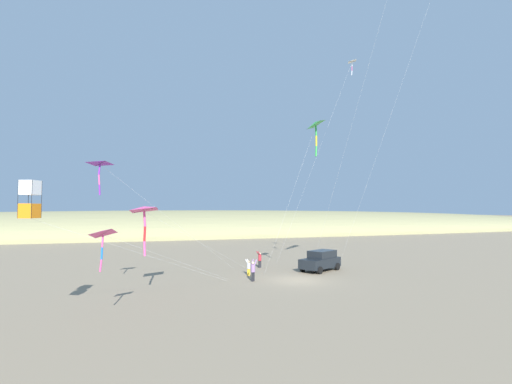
{
  "coord_description": "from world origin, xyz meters",
  "views": [
    {
      "loc": [
        -28.18,
        12.24,
        5.7
      ],
      "look_at": [
        -4.59,
        4.92,
        6.8
      ],
      "focal_mm": 26.62,
      "sensor_mm": 36.0,
      "label": 1
    }
  ],
  "objects_px": {
    "person_child_green_jacket": "(260,259)",
    "kite_delta_long_streamer_right": "(315,125)",
    "parked_car": "(321,260)",
    "kite_delta_yellow_midlevel": "(103,234)",
    "kite_delta_teal_far_right": "(144,210)",
    "kite_box_orange_high_right": "(30,199)",
    "kite_delta_white_trailing": "(100,164)",
    "person_child_grey_jacket": "(249,267)",
    "cooler_box": "(312,264)",
    "person_adult_flyer": "(253,269)",
    "kite_delta_striped_overhead": "(351,64)"
  },
  "relations": [
    {
      "from": "person_child_green_jacket",
      "to": "kite_delta_long_streamer_right",
      "type": "relative_size",
      "value": 0.13
    },
    {
      "from": "parked_car",
      "to": "kite_delta_yellow_midlevel",
      "type": "distance_m",
      "value": 21.48
    },
    {
      "from": "person_child_green_jacket",
      "to": "kite_delta_teal_far_right",
      "type": "relative_size",
      "value": 0.15
    },
    {
      "from": "kite_box_orange_high_right",
      "to": "kite_delta_long_streamer_right",
      "type": "bearing_deg",
      "value": -69.3
    },
    {
      "from": "kite_box_orange_high_right",
      "to": "kite_delta_yellow_midlevel",
      "type": "relative_size",
      "value": 1.16
    },
    {
      "from": "kite_delta_teal_far_right",
      "to": "kite_delta_white_trailing",
      "type": "height_order",
      "value": "kite_delta_white_trailing"
    },
    {
      "from": "person_child_grey_jacket",
      "to": "kite_delta_yellow_midlevel",
      "type": "height_order",
      "value": "kite_delta_yellow_midlevel"
    },
    {
      "from": "cooler_box",
      "to": "kite_delta_teal_far_right",
      "type": "relative_size",
      "value": 0.06
    },
    {
      "from": "parked_car",
      "to": "person_adult_flyer",
      "type": "xyz_separation_m",
      "value": [
        -2.99,
        7.41,
        -0.03
      ]
    },
    {
      "from": "parked_car",
      "to": "kite_delta_striped_overhead",
      "type": "distance_m",
      "value": 18.3
    },
    {
      "from": "person_child_green_jacket",
      "to": "parked_car",
      "type": "bearing_deg",
      "value": -125.37
    },
    {
      "from": "person_child_green_jacket",
      "to": "kite_delta_long_streamer_right",
      "type": "xyz_separation_m",
      "value": [
        -8.56,
        -1.81,
        11.38
      ]
    },
    {
      "from": "kite_delta_yellow_midlevel",
      "to": "person_adult_flyer",
      "type": "bearing_deg",
      "value": -50.35
    },
    {
      "from": "cooler_box",
      "to": "kite_delta_yellow_midlevel",
      "type": "bearing_deg",
      "value": 127.95
    },
    {
      "from": "kite_delta_yellow_midlevel",
      "to": "kite_delta_striped_overhead",
      "type": "bearing_deg",
      "value": -63.85
    },
    {
      "from": "parked_car",
      "to": "kite_delta_long_streamer_right",
      "type": "distance_m",
      "value": 12.77
    },
    {
      "from": "kite_delta_teal_far_right",
      "to": "kite_delta_white_trailing",
      "type": "relative_size",
      "value": 0.91
    },
    {
      "from": "person_adult_flyer",
      "to": "person_child_green_jacket",
      "type": "relative_size",
      "value": 1.06
    },
    {
      "from": "parked_car",
      "to": "kite_box_orange_high_right",
      "type": "height_order",
      "value": "kite_box_orange_high_right"
    },
    {
      "from": "kite_delta_teal_far_right",
      "to": "kite_delta_striped_overhead",
      "type": "bearing_deg",
      "value": -76.81
    },
    {
      "from": "kite_delta_yellow_midlevel",
      "to": "kite_delta_teal_far_right",
      "type": "height_order",
      "value": "kite_delta_teal_far_right"
    },
    {
      "from": "person_child_green_jacket",
      "to": "person_child_grey_jacket",
      "type": "height_order",
      "value": "person_child_green_jacket"
    },
    {
      "from": "kite_delta_white_trailing",
      "to": "person_adult_flyer",
      "type": "bearing_deg",
      "value": -72.52
    },
    {
      "from": "person_child_green_jacket",
      "to": "kite_delta_striped_overhead",
      "type": "xyz_separation_m",
      "value": [
        -5.08,
        -7.2,
        18.15
      ]
    },
    {
      "from": "parked_car",
      "to": "person_child_green_jacket",
      "type": "bearing_deg",
      "value": 54.63
    },
    {
      "from": "parked_car",
      "to": "kite_delta_yellow_midlevel",
      "type": "bearing_deg",
      "value": 123.07
    },
    {
      "from": "kite_delta_yellow_midlevel",
      "to": "kite_delta_teal_far_right",
      "type": "relative_size",
      "value": 0.96
    },
    {
      "from": "person_child_grey_jacket",
      "to": "kite_delta_striped_overhead",
      "type": "bearing_deg",
      "value": -97.79
    },
    {
      "from": "kite_box_orange_high_right",
      "to": "kite_delta_yellow_midlevel",
      "type": "bearing_deg",
      "value": -83.61
    },
    {
      "from": "parked_car",
      "to": "person_child_green_jacket",
      "type": "relative_size",
      "value": 2.9
    },
    {
      "from": "kite_delta_long_streamer_right",
      "to": "kite_delta_striped_overhead",
      "type": "relative_size",
      "value": 0.66
    },
    {
      "from": "kite_delta_long_streamer_right",
      "to": "person_child_green_jacket",
      "type": "bearing_deg",
      "value": 11.92
    },
    {
      "from": "cooler_box",
      "to": "person_child_grey_jacket",
      "type": "height_order",
      "value": "person_child_grey_jacket"
    },
    {
      "from": "person_child_grey_jacket",
      "to": "kite_delta_teal_far_right",
      "type": "distance_m",
      "value": 11.42
    },
    {
      "from": "kite_delta_yellow_midlevel",
      "to": "kite_delta_striped_overhead",
      "type": "height_order",
      "value": "kite_delta_striped_overhead"
    },
    {
      "from": "parked_car",
      "to": "kite_delta_long_streamer_right",
      "type": "relative_size",
      "value": 0.37
    },
    {
      "from": "kite_box_orange_high_right",
      "to": "kite_delta_white_trailing",
      "type": "distance_m",
      "value": 6.45
    },
    {
      "from": "cooler_box",
      "to": "kite_delta_long_streamer_right",
      "type": "bearing_deg",
      "value": 156.38
    },
    {
      "from": "parked_car",
      "to": "person_child_grey_jacket",
      "type": "bearing_deg",
      "value": 93.1
    },
    {
      "from": "person_child_green_jacket",
      "to": "kite_delta_teal_far_right",
      "type": "bearing_deg",
      "value": 130.44
    },
    {
      "from": "parked_car",
      "to": "cooler_box",
      "type": "height_order",
      "value": "parked_car"
    },
    {
      "from": "parked_car",
      "to": "kite_box_orange_high_right",
      "type": "relative_size",
      "value": 0.39
    },
    {
      "from": "person_adult_flyer",
      "to": "kite_delta_teal_far_right",
      "type": "xyz_separation_m",
      "value": [
        -2.93,
        8.33,
        4.67
      ]
    },
    {
      "from": "person_adult_flyer",
      "to": "kite_delta_striped_overhead",
      "type": "distance_m",
      "value": 20.62
    },
    {
      "from": "kite_delta_striped_overhead",
      "to": "cooler_box",
      "type": "bearing_deg",
      "value": 25.27
    },
    {
      "from": "parked_car",
      "to": "cooler_box",
      "type": "distance_m",
      "value": 2.72
    },
    {
      "from": "person_child_green_jacket",
      "to": "person_child_grey_jacket",
      "type": "relative_size",
      "value": 1.16
    },
    {
      "from": "kite_delta_long_streamer_right",
      "to": "kite_delta_yellow_midlevel",
      "type": "distance_m",
      "value": 17.89
    },
    {
      "from": "kite_delta_white_trailing",
      "to": "person_child_grey_jacket",
      "type": "bearing_deg",
      "value": -61.93
    },
    {
      "from": "person_adult_flyer",
      "to": "person_child_green_jacket",
      "type": "xyz_separation_m",
      "value": [
        6.4,
        -2.61,
        -0.05
      ]
    }
  ]
}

